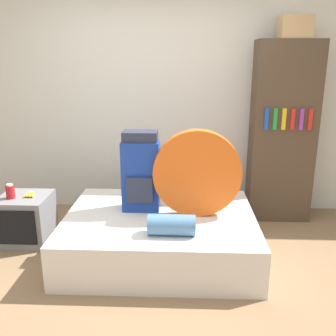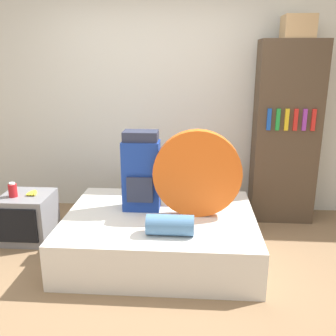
{
  "view_description": "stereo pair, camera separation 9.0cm",
  "coord_description": "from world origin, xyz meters",
  "px_view_note": "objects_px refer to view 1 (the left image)",
  "views": [
    {
      "loc": [
        0.34,
        -2.67,
        1.78
      ],
      "look_at": [
        0.21,
        0.51,
        0.85
      ],
      "focal_mm": 40.0,
      "sensor_mm": 36.0,
      "label": 1
    },
    {
      "loc": [
        0.43,
        -2.67,
        1.78
      ],
      "look_at": [
        0.21,
        0.51,
        0.85
      ],
      "focal_mm": 40.0,
      "sensor_mm": 36.0,
      "label": 2
    }
  ],
  "objects_px": {
    "canister": "(10,192)",
    "bookshelf": "(282,133)",
    "sleeping_roll": "(172,225)",
    "cardboard_box": "(295,27)",
    "backpack": "(141,172)",
    "tent_bag": "(197,173)",
    "television": "(26,219)"
  },
  "relations": [
    {
      "from": "backpack",
      "to": "tent_bag",
      "type": "relative_size",
      "value": 0.95
    },
    {
      "from": "backpack",
      "to": "tent_bag",
      "type": "distance_m",
      "value": 0.53
    },
    {
      "from": "backpack",
      "to": "television",
      "type": "relative_size",
      "value": 1.54
    },
    {
      "from": "television",
      "to": "bookshelf",
      "type": "relative_size",
      "value": 0.25
    },
    {
      "from": "backpack",
      "to": "television",
      "type": "xyz_separation_m",
      "value": [
        -1.18,
        0.08,
        -0.53
      ]
    },
    {
      "from": "cardboard_box",
      "to": "bookshelf",
      "type": "bearing_deg",
      "value": 152.11
    },
    {
      "from": "backpack",
      "to": "tent_bag",
      "type": "bearing_deg",
      "value": -12.71
    },
    {
      "from": "backpack",
      "to": "bookshelf",
      "type": "bearing_deg",
      "value": 28.34
    },
    {
      "from": "tent_bag",
      "to": "bookshelf",
      "type": "height_order",
      "value": "bookshelf"
    },
    {
      "from": "backpack",
      "to": "television",
      "type": "height_order",
      "value": "backpack"
    },
    {
      "from": "television",
      "to": "backpack",
      "type": "bearing_deg",
      "value": -3.72
    },
    {
      "from": "sleeping_roll",
      "to": "canister",
      "type": "bearing_deg",
      "value": 160.47
    },
    {
      "from": "sleeping_roll",
      "to": "cardboard_box",
      "type": "relative_size",
      "value": 1.27
    },
    {
      "from": "tent_bag",
      "to": "canister",
      "type": "relative_size",
      "value": 5.48
    },
    {
      "from": "television",
      "to": "tent_bag",
      "type": "bearing_deg",
      "value": -6.51
    },
    {
      "from": "canister",
      "to": "cardboard_box",
      "type": "height_order",
      "value": "cardboard_box"
    },
    {
      "from": "backpack",
      "to": "cardboard_box",
      "type": "relative_size",
      "value": 2.46
    },
    {
      "from": "tent_bag",
      "to": "cardboard_box",
      "type": "distance_m",
      "value": 1.87
    },
    {
      "from": "tent_bag",
      "to": "television",
      "type": "distance_m",
      "value": 1.8
    },
    {
      "from": "tent_bag",
      "to": "canister",
      "type": "distance_m",
      "value": 1.82
    },
    {
      "from": "canister",
      "to": "bookshelf",
      "type": "xyz_separation_m",
      "value": [
        2.77,
        0.78,
        0.45
      ]
    },
    {
      "from": "bookshelf",
      "to": "cardboard_box",
      "type": "bearing_deg",
      "value": -27.89
    },
    {
      "from": "sleeping_roll",
      "to": "bookshelf",
      "type": "bearing_deg",
      "value": 48.59
    },
    {
      "from": "cardboard_box",
      "to": "television",
      "type": "bearing_deg",
      "value": -165.2
    },
    {
      "from": "television",
      "to": "canister",
      "type": "relative_size",
      "value": 3.37
    },
    {
      "from": "sleeping_roll",
      "to": "cardboard_box",
      "type": "distance_m",
      "value": 2.41
    },
    {
      "from": "backpack",
      "to": "sleeping_roll",
      "type": "bearing_deg",
      "value": -60.33
    },
    {
      "from": "sleeping_roll",
      "to": "television",
      "type": "height_order",
      "value": "sleeping_roll"
    },
    {
      "from": "television",
      "to": "cardboard_box",
      "type": "bearing_deg",
      "value": 14.8
    },
    {
      "from": "sleeping_roll",
      "to": "television",
      "type": "distance_m",
      "value": 1.63
    },
    {
      "from": "backpack",
      "to": "cardboard_box",
      "type": "xyz_separation_m",
      "value": [
        1.51,
        0.79,
        1.33
      ]
    },
    {
      "from": "bookshelf",
      "to": "cardboard_box",
      "type": "distance_m",
      "value": 1.1
    }
  ]
}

